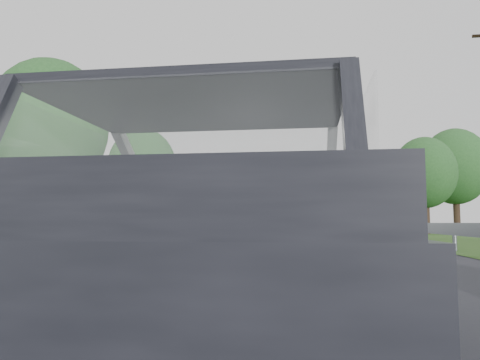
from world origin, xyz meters
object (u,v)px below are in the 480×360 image
(cat, at_px, (248,178))
(other_car, at_px, (286,223))
(subject_car, at_px, (215,225))
(highway_sign, at_px, (418,210))

(cat, xyz_separation_m, other_car, (-0.40, 15.09, -0.35))
(subject_car, xyz_separation_m, other_car, (-0.25, 15.67, 0.02))
(cat, relative_size, highway_sign, 0.25)
(subject_car, bearing_deg, highway_sign, 73.44)
(highway_sign, bearing_deg, cat, -101.44)
(subject_car, bearing_deg, cat, 75.78)
(cat, distance_m, highway_sign, 17.76)
(cat, height_order, other_car, other_car)
(other_car, bearing_deg, cat, -93.19)
(subject_car, distance_m, other_car, 15.67)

